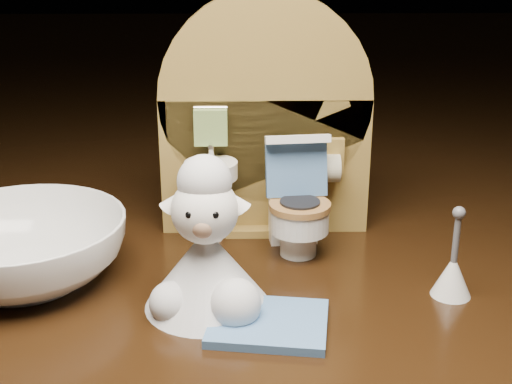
# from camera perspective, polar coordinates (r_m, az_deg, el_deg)

# --- Properties ---
(backdrop_panel) EXTENTS (0.13, 0.05, 0.15)m
(backdrop_panel) POSITION_cam_1_polar(r_m,az_deg,el_deg) (0.44, 0.63, 4.99)
(backdrop_panel) COLOR olive
(backdrop_panel) RESTS_ON ground
(toy_toilet) EXTENTS (0.04, 0.05, 0.07)m
(toy_toilet) POSITION_cam_1_polar(r_m,az_deg,el_deg) (0.42, 3.30, -1.37)
(toy_toilet) COLOR white
(toy_toilet) RESTS_ON ground
(bath_mat) EXTENTS (0.06, 0.05, 0.00)m
(bath_mat) POSITION_cam_1_polar(r_m,az_deg,el_deg) (0.35, 1.00, -10.45)
(bath_mat) COLOR #4A73A6
(bath_mat) RESTS_ON ground
(toilet_brush) EXTENTS (0.02, 0.02, 0.05)m
(toilet_brush) POSITION_cam_1_polar(r_m,az_deg,el_deg) (0.39, 15.45, -6.23)
(toilet_brush) COLOR white
(toilet_brush) RESTS_ON ground
(plush_lamb) EXTENTS (0.06, 0.06, 0.08)m
(plush_lamb) POSITION_cam_1_polar(r_m,az_deg,el_deg) (0.36, -3.96, -5.18)
(plush_lamb) COLOR silver
(plush_lamb) RESTS_ON ground
(ceramic_bowl) EXTENTS (0.14, 0.14, 0.04)m
(ceramic_bowl) POSITION_cam_1_polar(r_m,az_deg,el_deg) (0.41, -18.18, -4.42)
(ceramic_bowl) COLOR white
(ceramic_bowl) RESTS_ON ground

